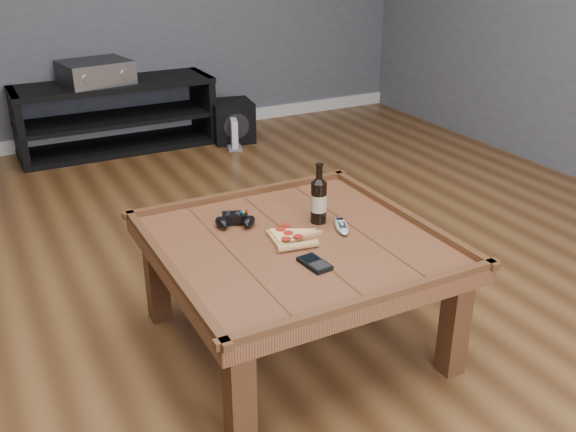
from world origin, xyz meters
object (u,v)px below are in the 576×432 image
media_console (116,117)px  av_receiver (96,72)px  game_controller (235,220)px  pizza_slice (290,237)px  smartphone (315,263)px  game_console (234,135)px  subwoofer (232,121)px  remote_control (342,226)px  beer_bottle (319,199)px  coffee_table (296,255)px

media_console → av_receiver: size_ratio=2.76×
game_controller → pizza_slice: (0.13, -0.21, -0.01)m
smartphone → game_console: 2.71m
game_controller → smartphone: (0.11, -0.42, -0.01)m
media_console → subwoofer: media_console is taller
remote_control → smartphone: bearing=-116.5°
game_controller → subwoofer: size_ratio=0.47×
game_console → subwoofer: bearing=88.4°
smartphone → av_receiver: av_receiver is taller
beer_bottle → subwoofer: size_ratio=0.69×
pizza_slice → av_receiver: bearing=100.7°
game_console → pizza_slice: bearing=-91.2°
beer_bottle → coffee_table: bearing=-146.1°
coffee_table → game_console: (0.76, 2.37, -0.29)m
game_controller → av_receiver: bearing=111.1°
beer_bottle → game_controller: bearing=157.8°
game_console → remote_control: bearing=-86.2°
beer_bottle → game_controller: 0.33m
remote_control → coffee_table: bearing=-155.1°
coffee_table → av_receiver: 2.75m
coffee_table → game_controller: game_controller is taller
subwoofer → av_receiver: bearing=178.0°
media_console → game_console: 0.86m
pizza_slice → remote_control: bearing=6.3°
pizza_slice → subwoofer: pizza_slice is taller
beer_bottle → smartphone: (-0.19, -0.30, -0.09)m
game_console → media_console: bearing=170.6°
beer_bottle → media_console: bearing=93.3°
pizza_slice → smartphone: 0.22m
beer_bottle → subwoofer: (0.67, 2.45, -0.39)m
media_console → game_console: (0.76, -0.38, -0.14)m
smartphone → pizza_slice: bearing=79.2°
av_receiver → smartphone: bearing=-98.3°
game_controller → coffee_table: bearing=-35.1°
coffee_table → remote_control: coffee_table is taller
media_console → remote_control: bearing=-85.8°
game_controller → smartphone: size_ratio=1.24×
beer_bottle → game_console: (0.61, 2.27, -0.45)m
pizza_slice → smartphone: (-0.02, -0.22, -0.00)m
subwoofer → beer_bottle: bearing=-96.0°
media_console → pizza_slice: size_ratio=4.77×
av_receiver → subwoofer: size_ratio=1.45×
media_console → smartphone: media_console is taller
beer_bottle → game_console: 2.39m
coffee_table → remote_control: size_ratio=6.28×
coffee_table → smartphone: (-0.04, -0.20, 0.07)m
coffee_table → subwoofer: (0.82, 2.56, -0.24)m
beer_bottle → game_console: beer_bottle is taller
coffee_table → beer_bottle: beer_bottle is taller
game_controller → game_console: size_ratio=0.73×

